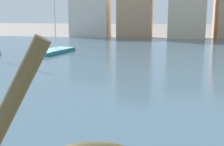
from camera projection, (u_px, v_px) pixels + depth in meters
name	position (u px, v px, depth m)	size (l,w,h in m)	color
harbor_water	(136.00, 57.00, 32.13)	(80.62, 47.32, 0.29)	#3D5666
sailboat_teal	(57.00, 51.00, 34.79)	(3.23, 7.41, 7.32)	teal
townhouse_wide_warehouse	(91.00, 15.00, 58.80)	(7.58, 5.21, 9.02)	beige
townhouse_narrow_midrow	(135.00, 4.00, 57.72)	(6.55, 6.42, 13.05)	tan
townhouse_tall_gabled	(186.00, 12.00, 55.68)	(6.76, 7.56, 10.31)	#C6B293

